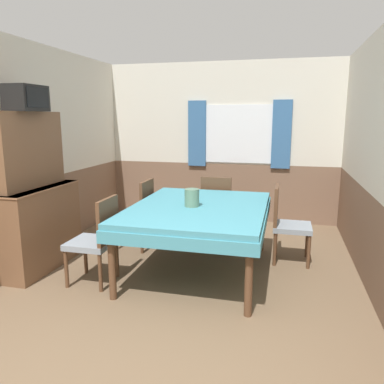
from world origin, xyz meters
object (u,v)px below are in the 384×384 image
Objects in this scene: chair_left_far at (138,212)px; chair_left_near at (97,238)px; dining_table at (199,214)px; vase at (192,198)px; chair_right_far at (287,221)px; sideboard at (34,204)px; tv at (26,98)px; chair_head_window at (217,206)px.

chair_left_near is at bearing -180.00° from chair_left_far.
vase is (-0.07, -0.05, 0.20)m from dining_table.
chair_right_far is at bearing -90.00° from chair_left_far.
chair_right_far is at bearing -59.65° from chair_left_near.
tv reaches higher than sideboard.
chair_left_near is 1.11m from chair_left_far.
chair_right_far is (0.95, -0.61, 0.00)m from chair_head_window.
chair_left_far is 1.13m from vase.
sideboard reaches higher than dining_table.
tv is (-1.78, -0.40, 1.25)m from dining_table.
chair_left_far is at bearing -147.32° from chair_head_window.
chair_left_near reaches higher than dining_table.
chair_left_near is at bearing -10.94° from tv.
chair_head_window and chair_right_far have the same top height.
dining_table is at bearing -120.35° from chair_left_far.
tv is (0.06, -0.06, 1.17)m from sideboard.
sideboard reaches higher than vase.
chair_left_far is 1.90m from tv.
chair_left_near is 1.65m from tv.
chair_left_near is at bearing -14.01° from sideboard.
chair_right_far is 4.76× the size of vase.
chair_left_near is at bearing -149.65° from dining_table.
vase reaches higher than chair_head_window.
chair_head_window is 2.15× the size of tv.
chair_left_near is at bearing -59.65° from chair_right_far.
chair_left_far is 1.00× the size of chair_right_far.
chair_left_near is 1.00× the size of chair_left_far.
dining_table is 1.11m from chair_right_far.
chair_left_far is 4.76× the size of vase.
sideboard is (-0.89, -0.89, 0.25)m from chair_left_far.
dining_table is 4.46× the size of tv.
chair_left_near and chair_left_far have the same top height.
sideboard is (-1.84, -0.33, 0.08)m from dining_table.
chair_head_window and chair_left_far have the same top height.
vase reaches higher than chair_left_far.
chair_head_window is 2.76m from tv.
chair_right_far is (0.95, 0.56, -0.17)m from dining_table.
chair_head_window is 1.97m from chair_left_near.
tv is 2.22× the size of vase.
sideboard is (-0.89, 0.22, 0.25)m from chair_left_near.
chair_head_window is at bearing -122.68° from chair_right_far.
chair_left_near is 4.76× the size of vase.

